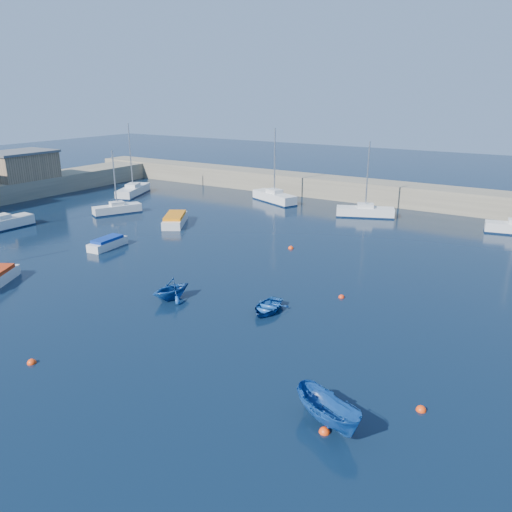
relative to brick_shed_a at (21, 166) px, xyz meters
The scene contains 18 objects.
ground 48.55m from the brick_shed_a, 29.74° to the right, with size 220.00×220.00×0.00m, color black.
back_wall 47.50m from the brick_shed_a, 27.65° to the left, with size 96.00×4.50×2.60m, color gray.
brick_shed_a is the anchor object (origin of this frame).
sailboat_2 18.56m from the brick_shed_a, 41.37° to the right, with size 2.11×6.67×8.71m.
sailboat_3 18.85m from the brick_shed_a, ahead, with size 3.76×5.61×7.32m.
sailboat_4 15.06m from the brick_shed_a, 35.68° to the left, with size 4.76×7.65×9.66m.
sailboat_5 34.43m from the brick_shed_a, 25.66° to the left, with size 7.27×4.63×9.33m.
sailboat_6 45.83m from the brick_shed_a, 17.10° to the left, with size 6.63×4.10×8.48m.
motorboat_1 30.08m from the brick_shed_a, 20.75° to the right, with size 1.72×4.04×0.97m.
motorboat_2 27.75m from the brick_shed_a, ahead, with size 4.54×5.73×1.14m.
dinghy_center 49.93m from the brick_shed_a, 17.37° to the right, with size 2.21×3.10×0.64m, color #154591.
dinghy_left 44.20m from the brick_shed_a, 22.09° to the right, with size 2.51×2.91×1.53m, color #154591.
dinghy_right 60.56m from the brick_shed_a, 22.89° to the right, with size 1.41×3.74×1.44m, color #154591.
buoy_0 48.70m from the brick_shed_a, 33.86° to the right, with size 0.48×0.48×0.48m, color #FF3D0D.
buoy_1 51.86m from the brick_shed_a, 11.27° to the right, with size 0.43×0.43×0.43m, color red.
buoy_2 62.35m from the brick_shed_a, 19.03° to the right, with size 0.47×0.47×0.47m, color #FF3D0D.
buoy_3 42.54m from the brick_shed_a, ahead, with size 0.50×0.50×0.50m, color #FF3D0D.
buoy_5 60.85m from the brick_shed_a, 23.28° to the right, with size 0.48×0.48×0.48m, color #FF3D0D.
Camera 1 is at (20.65, -16.43, 13.62)m, focal length 35.00 mm.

